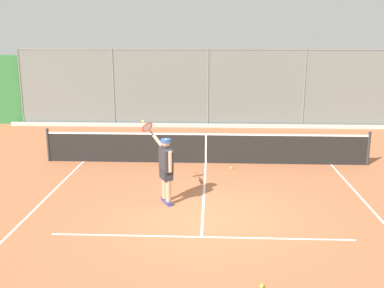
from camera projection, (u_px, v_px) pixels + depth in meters
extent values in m
plane|color=#A8603D|center=(203.00, 217.00, 10.07)|extent=(60.00, 60.00, 0.00)
cube|color=white|center=(202.00, 237.00, 9.06)|extent=(6.15, 0.05, 0.01)
cube|color=white|center=(20.00, 223.00, 9.71)|extent=(0.05, 9.76, 0.01)
cube|color=white|center=(204.00, 192.00, 11.66)|extent=(0.05, 5.37, 0.01)
cylinder|color=slate|center=(304.00, 89.00, 19.33)|extent=(0.07, 0.07, 3.38)
cylinder|color=slate|center=(208.00, 88.00, 19.51)|extent=(0.07, 0.07, 3.38)
cylinder|color=slate|center=(114.00, 88.00, 19.70)|extent=(0.07, 0.07, 3.38)
cylinder|color=slate|center=(21.00, 87.00, 19.88)|extent=(0.07, 0.07, 3.38)
cylinder|color=slate|center=(208.00, 50.00, 19.12)|extent=(16.61, 0.05, 0.05)
cube|color=slate|center=(208.00, 88.00, 19.51)|extent=(16.61, 0.02, 3.38)
cube|color=#2D6B33|center=(208.00, 90.00, 20.18)|extent=(19.61, 0.90, 3.06)
cube|color=#ADADA8|center=(208.00, 125.00, 19.72)|extent=(17.61, 0.18, 0.15)
cylinder|color=#2D2D2D|center=(369.00, 148.00, 13.91)|extent=(0.09, 0.09, 1.07)
cylinder|color=#2D2D2D|center=(48.00, 145.00, 14.36)|extent=(0.09, 0.09, 1.07)
cube|color=black|center=(206.00, 149.00, 14.16)|extent=(10.02, 0.02, 0.91)
cube|color=white|center=(206.00, 134.00, 14.04)|extent=(10.02, 0.04, 0.05)
cube|color=white|center=(206.00, 149.00, 14.16)|extent=(0.05, 0.04, 0.91)
cube|color=navy|center=(168.00, 203.00, 10.76)|extent=(0.21, 0.28, 0.09)
cylinder|color=tan|center=(168.00, 187.00, 10.67)|extent=(0.13, 0.13, 0.74)
cube|color=navy|center=(165.00, 200.00, 10.99)|extent=(0.21, 0.28, 0.09)
cylinder|color=tan|center=(165.00, 184.00, 10.89)|extent=(0.13, 0.13, 0.74)
cube|color=#28282D|center=(166.00, 174.00, 10.71)|extent=(0.37, 0.44, 0.26)
cube|color=#2D2D33|center=(166.00, 160.00, 10.63)|extent=(0.39, 0.50, 0.53)
cylinder|color=tan|center=(170.00, 162.00, 10.37)|extent=(0.08, 0.08, 0.49)
cylinder|color=tan|center=(158.00, 141.00, 10.90)|extent=(0.32, 0.32, 0.28)
sphere|color=tan|center=(166.00, 143.00, 10.53)|extent=(0.20, 0.20, 0.20)
cylinder|color=#284C93|center=(166.00, 141.00, 10.51)|extent=(0.31, 0.31, 0.08)
cube|color=#284C93|center=(164.00, 141.00, 10.62)|extent=(0.24, 0.24, 0.02)
cylinder|color=black|center=(152.00, 133.00, 11.03)|extent=(0.14, 0.14, 0.13)
torus|color=red|center=(147.00, 127.00, 11.14)|extent=(0.34, 0.34, 0.26)
cylinder|color=silver|center=(147.00, 127.00, 11.14)|extent=(0.28, 0.27, 0.21)
sphere|color=#D6E042|center=(143.00, 121.00, 11.24)|extent=(0.07, 0.07, 0.07)
sphere|color=#D6E042|center=(231.00, 168.00, 13.61)|extent=(0.07, 0.07, 0.07)
sphere|color=#D6E042|center=(262.00, 286.00, 7.24)|extent=(0.07, 0.07, 0.07)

